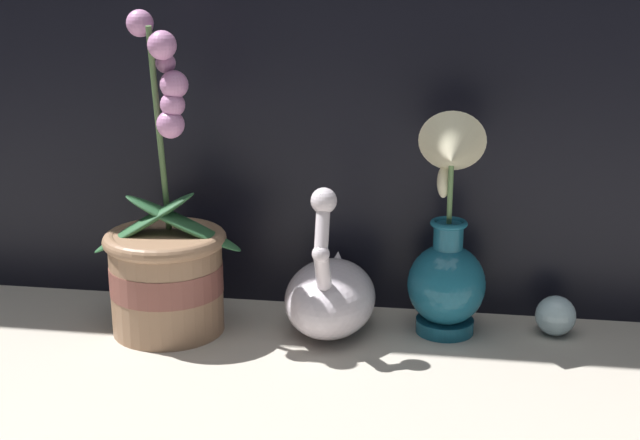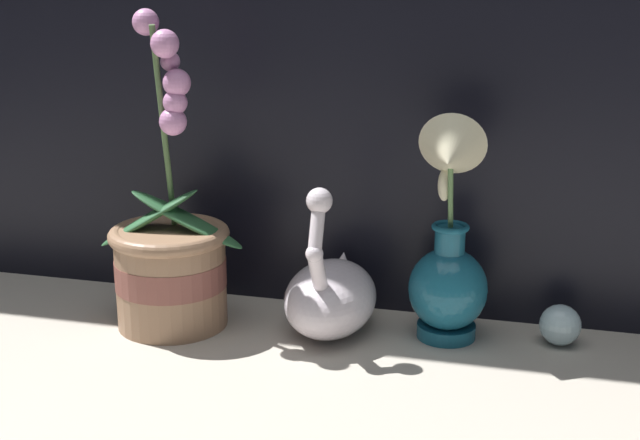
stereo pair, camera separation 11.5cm
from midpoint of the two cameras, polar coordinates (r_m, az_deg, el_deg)
ground_plane at (r=1.14m, az=3.05°, el=-9.55°), size 2.80×2.80×0.00m
orchid_potted_plant at (r=1.25m, az=-6.96°, el=-2.63°), size 0.21×0.17×0.44m
swan_figurine at (r=1.23m, az=3.40°, el=-4.77°), size 0.12×0.20×0.22m
blue_vase at (r=1.21m, az=10.94°, el=-2.71°), size 0.11×0.13×0.31m
glass_sphere at (r=1.26m, az=17.70°, el=-6.47°), size 0.06×0.06×0.06m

